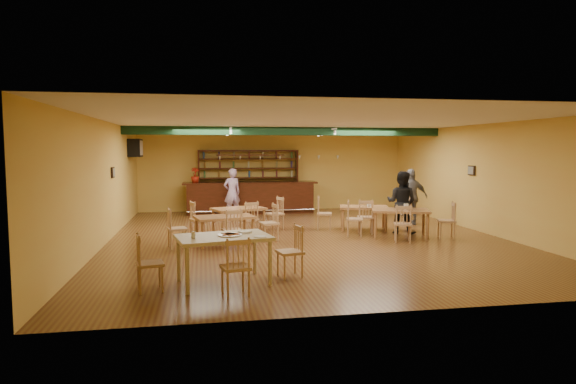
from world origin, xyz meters
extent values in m
plane|color=#542E18|center=(0.00, 0.00, 0.00)|extent=(12.00, 12.00, 0.00)
cube|color=black|center=(0.00, 2.80, 2.87)|extent=(10.00, 0.30, 0.25)
cube|color=silver|center=(-1.80, 3.40, 2.94)|extent=(0.05, 2.50, 0.05)
cube|color=silver|center=(1.40, 3.40, 2.94)|extent=(0.05, 2.50, 0.05)
cube|color=silver|center=(-4.80, 4.20, 2.35)|extent=(0.34, 0.70, 0.48)
cube|color=black|center=(-4.97, 1.00, 1.70)|extent=(0.04, 0.34, 0.28)
cube|color=black|center=(4.97, 0.50, 1.70)|extent=(0.04, 0.34, 0.28)
cube|color=black|center=(-0.96, 5.15, 0.56)|extent=(4.81, 0.85, 1.13)
cube|color=black|center=(-0.96, 5.78, 1.14)|extent=(3.72, 0.40, 2.28)
imported|color=#B02210|center=(-2.91, 5.15, 1.40)|extent=(0.38, 0.38, 0.53)
cube|color=brown|center=(-1.68, 1.02, 0.35)|extent=(1.59, 1.26, 0.70)
cube|color=brown|center=(1.89, 0.91, 0.34)|extent=(1.52, 1.13, 0.68)
cube|color=brown|center=(-2.14, -0.58, 0.35)|extent=(1.54, 1.11, 0.70)
cube|color=brown|center=(2.45, -0.38, 0.37)|extent=(1.66, 1.28, 0.73)
cube|color=tan|center=(-2.31, -4.09, 0.42)|extent=(1.72, 1.29, 0.83)
cylinder|color=silver|center=(-2.20, -4.09, 0.84)|extent=(0.52, 0.52, 0.01)
cylinder|color=#EAE5C6|center=(-2.81, -4.26, 0.89)|extent=(0.09, 0.09, 0.11)
cube|color=white|center=(-1.93, -3.87, 0.85)|extent=(0.24, 0.22, 0.03)
cube|color=silver|center=(-2.04, -4.03, 0.85)|extent=(0.32, 0.11, 0.00)
cylinder|color=white|center=(-1.70, -4.31, 0.84)|extent=(0.26, 0.26, 0.01)
imported|color=#9355B9|center=(-1.66, 4.33, 0.83)|extent=(0.70, 0.57, 1.66)
imported|color=black|center=(2.69, 0.11, 0.86)|extent=(1.06, 1.03, 1.71)
imported|color=slate|center=(3.65, 1.62, 0.85)|extent=(1.03, 0.50, 1.71)
camera|label=1|loc=(-2.65, -12.42, 2.31)|focal=30.52mm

